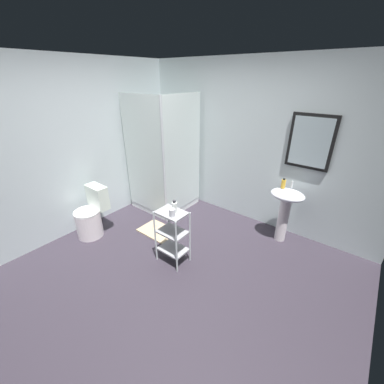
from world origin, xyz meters
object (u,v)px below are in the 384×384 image
at_px(shower_stall, 165,184).
at_px(lotion_bottle_white, 174,207).
at_px(storage_cart, 172,233).
at_px(rinse_cup, 172,213).
at_px(pedestal_sink, 286,205).
at_px(toilet, 91,216).
at_px(hand_soap_bottle, 283,184).
at_px(bath_mat, 158,231).

bearing_deg(shower_stall, lotion_bottle_white, -41.11).
xyz_separation_m(storage_cart, rinse_cup, (0.07, -0.06, 0.35)).
bearing_deg(lotion_bottle_white, pedestal_sink, 54.97).
height_order(storage_cart, lotion_bottle_white, lotion_bottle_white).
relative_size(shower_stall, storage_cart, 2.70).
bearing_deg(storage_cart, lotion_bottle_white, 30.18).
height_order(toilet, rinse_cup, rinse_cup).
distance_m(pedestal_sink, toilet, 2.86).
xyz_separation_m(toilet, hand_soap_bottle, (2.23, 1.68, 0.56)).
distance_m(storage_cart, rinse_cup, 0.36).
bearing_deg(storage_cart, shower_stall, 137.47).
bearing_deg(toilet, storage_cart, 12.91).
xyz_separation_m(shower_stall, pedestal_sink, (2.03, 0.34, 0.12)).
height_order(pedestal_sink, bath_mat, pedestal_sink).
bearing_deg(rinse_cup, storage_cart, 137.55).
relative_size(pedestal_sink, rinse_cup, 8.62).
bearing_deg(shower_stall, rinse_cup, -42.52).
bearing_deg(hand_soap_bottle, lotion_bottle_white, -121.48).
distance_m(rinse_cup, bath_mat, 1.12).
relative_size(shower_stall, pedestal_sink, 2.47).
xyz_separation_m(shower_stall, hand_soap_bottle, (1.94, 0.38, 0.41)).
relative_size(hand_soap_bottle, bath_mat, 0.24).
relative_size(lotion_bottle_white, bath_mat, 0.27).
xyz_separation_m(pedestal_sink, toilet, (-2.33, -1.65, -0.26)).
relative_size(storage_cart, rinse_cup, 7.87).
height_order(toilet, hand_soap_bottle, hand_soap_bottle).
bearing_deg(pedestal_sink, rinse_cup, -122.43).
height_order(lotion_bottle_white, bath_mat, lotion_bottle_white).
distance_m(toilet, storage_cart, 1.42).
bearing_deg(hand_soap_bottle, toilet, -142.99).
relative_size(pedestal_sink, bath_mat, 1.35).
relative_size(toilet, bath_mat, 1.27).
bearing_deg(storage_cart, bath_mat, 151.89).
height_order(pedestal_sink, toilet, pedestal_sink).
xyz_separation_m(hand_soap_bottle, bath_mat, (-1.49, -1.03, -0.87)).
bearing_deg(bath_mat, hand_soap_bottle, 34.84).
xyz_separation_m(toilet, lotion_bottle_white, (1.41, 0.33, 0.50)).
bearing_deg(rinse_cup, bath_mat, 150.26).
distance_m(storage_cart, bath_mat, 0.83).
distance_m(shower_stall, lotion_bottle_white, 1.52).
bearing_deg(shower_stall, storage_cart, -42.53).
height_order(lotion_bottle_white, rinse_cup, lotion_bottle_white).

